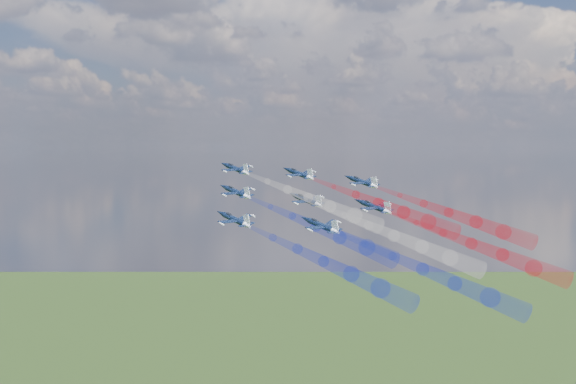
% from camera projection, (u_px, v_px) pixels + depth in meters
% --- Properties ---
extents(jet_lead, '(13.94, 12.82, 6.50)m').
position_uv_depth(jet_lead, '(236.00, 169.00, 178.28)').
color(jet_lead, black).
extents(trail_lead, '(38.08, 20.72, 13.61)m').
position_uv_depth(trail_lead, '(308.00, 198.00, 161.48)').
color(trail_lead, white).
extents(jet_inner_left, '(13.94, 12.82, 6.50)m').
position_uv_depth(jet_inner_left, '(236.00, 192.00, 164.63)').
color(jet_inner_left, black).
extents(trail_inner_left, '(38.08, 20.72, 13.61)m').
position_uv_depth(trail_inner_left, '(315.00, 226.00, 147.83)').
color(trail_inner_left, '#172BC9').
extents(jet_inner_right, '(13.94, 12.82, 6.50)m').
position_uv_depth(jet_inner_right, '(299.00, 174.00, 177.55)').
color(jet_inner_right, black).
extents(trail_inner_right, '(38.08, 20.72, 13.61)m').
position_uv_depth(trail_inner_right, '(379.00, 203.00, 160.75)').
color(trail_inner_right, red).
extents(jet_outer_left, '(13.94, 12.82, 6.50)m').
position_uv_depth(jet_outer_left, '(235.00, 219.00, 148.73)').
color(jet_outer_left, black).
extents(trail_outer_left, '(38.08, 20.72, 13.61)m').
position_uv_depth(trail_outer_left, '(323.00, 261.00, 131.93)').
color(trail_outer_left, '#172BC9').
extents(jet_center_third, '(13.94, 12.82, 6.50)m').
position_uv_depth(jet_center_third, '(306.00, 200.00, 163.38)').
color(jet_center_third, black).
extents(trail_center_third, '(38.08, 20.72, 13.61)m').
position_uv_depth(trail_center_third, '(394.00, 235.00, 146.58)').
color(trail_center_third, white).
extents(jet_outer_right, '(13.94, 12.82, 6.50)m').
position_uv_depth(jet_outer_right, '(362.00, 182.00, 175.95)').
color(jet_outer_right, black).
extents(trail_outer_right, '(38.08, 20.72, 13.61)m').
position_uv_depth(trail_outer_right, '(449.00, 213.00, 159.15)').
color(trail_outer_right, red).
extents(jet_rear_left, '(13.94, 12.82, 6.50)m').
position_uv_depth(jet_rear_left, '(321.00, 225.00, 146.03)').
color(jet_rear_left, black).
extents(trail_rear_left, '(38.08, 20.72, 13.61)m').
position_uv_depth(trail_rear_left, '(423.00, 269.00, 129.23)').
color(trail_rear_left, '#172BC9').
extents(jet_rear_right, '(13.94, 12.82, 6.50)m').
position_uv_depth(jet_rear_right, '(374.00, 207.00, 160.63)').
color(jet_rear_right, black).
extents(trail_rear_right, '(38.08, 20.72, 13.61)m').
position_uv_depth(trail_rear_right, '(472.00, 244.00, 143.83)').
color(trail_rear_right, red).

